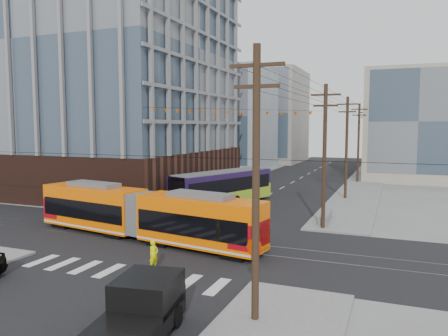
# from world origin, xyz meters

# --- Properties ---
(ground) EXTENTS (160.00, 160.00, 0.00)m
(ground) POSITION_xyz_m (0.00, 0.00, 0.00)
(ground) COLOR slate
(office_building) EXTENTS (30.00, 25.00, 28.60)m
(office_building) POSITION_xyz_m (-22.00, 23.00, 14.30)
(office_building) COLOR #381E16
(office_building) RESTS_ON ground
(bg_bldg_nw_near) EXTENTS (18.00, 16.00, 18.00)m
(bg_bldg_nw_near) POSITION_xyz_m (-17.00, 52.00, 9.00)
(bg_bldg_nw_near) COLOR #8C99A5
(bg_bldg_nw_near) RESTS_ON ground
(bg_bldg_ne_near) EXTENTS (14.00, 14.00, 16.00)m
(bg_bldg_ne_near) POSITION_xyz_m (16.00, 48.00, 8.00)
(bg_bldg_ne_near) COLOR gray
(bg_bldg_ne_near) RESTS_ON ground
(bg_bldg_nw_far) EXTENTS (16.00, 18.00, 20.00)m
(bg_bldg_nw_far) POSITION_xyz_m (-14.00, 72.00, 10.00)
(bg_bldg_nw_far) COLOR gray
(bg_bldg_nw_far) RESTS_ON ground
(bg_bldg_ne_far) EXTENTS (16.00, 16.00, 14.00)m
(bg_bldg_ne_far) POSITION_xyz_m (18.00, 68.00, 7.00)
(bg_bldg_ne_far) COLOR #8C99A5
(bg_bldg_ne_far) RESTS_ON ground
(utility_pole_near) EXTENTS (0.30, 0.30, 11.00)m
(utility_pole_near) POSITION_xyz_m (8.50, -6.00, 5.50)
(utility_pole_near) COLOR black
(utility_pole_near) RESTS_ON ground
(utility_pole_far) EXTENTS (0.30, 0.30, 11.00)m
(utility_pole_far) POSITION_xyz_m (8.50, 56.00, 5.50)
(utility_pole_far) COLOR black
(utility_pole_far) RESTS_ON ground
(streetcar) EXTENTS (18.54, 5.70, 3.54)m
(streetcar) POSITION_xyz_m (-2.73, 3.50, 1.77)
(streetcar) COLOR #FA6300
(streetcar) RESTS_ON ground
(city_bus) EXTENTS (6.88, 12.53, 3.51)m
(city_bus) POSITION_xyz_m (-2.54, 17.98, 1.75)
(city_bus) COLOR #200F3A
(city_bus) RESTS_ON ground
(pickup_truck) EXTENTS (3.18, 6.47, 2.10)m
(pickup_truck) POSITION_xyz_m (5.09, -9.82, 1.05)
(pickup_truck) COLOR black
(pickup_truck) RESTS_ON ground
(parked_car_silver) EXTENTS (2.98, 5.22, 1.63)m
(parked_car_silver) POSITION_xyz_m (-4.90, 14.89, 0.81)
(parked_car_silver) COLOR silver
(parked_car_silver) RESTS_ON ground
(parked_car_white) EXTENTS (3.85, 5.59, 1.50)m
(parked_car_white) POSITION_xyz_m (-5.64, 18.84, 0.75)
(parked_car_white) COLOR beige
(parked_car_white) RESTS_ON ground
(parked_car_grey) EXTENTS (3.65, 5.74, 1.48)m
(parked_car_grey) POSITION_xyz_m (-5.45, 21.79, 0.74)
(parked_car_grey) COLOR #44454D
(parked_car_grey) RESTS_ON ground
(pedestrian) EXTENTS (0.55, 0.69, 1.64)m
(pedestrian) POSITION_xyz_m (1.33, -1.86, 0.82)
(pedestrian) COLOR #F8FF01
(pedestrian) RESTS_ON ground
(stop_sign) EXTENTS (1.02, 1.02, 2.73)m
(stop_sign) POSITION_xyz_m (7.85, -4.12, 1.37)
(stop_sign) COLOR #C22800
(stop_sign) RESTS_ON ground
(jersey_barrier) EXTENTS (1.06, 4.16, 0.83)m
(jersey_barrier) POSITION_xyz_m (8.30, 13.53, 0.41)
(jersey_barrier) COLOR slate
(jersey_barrier) RESTS_ON ground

